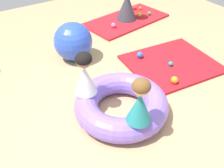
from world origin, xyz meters
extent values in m
plane|color=tan|center=(0.00, 0.00, 0.00)|extent=(8.00, 8.00, 0.00)
cube|color=#B21923|center=(1.32, 0.36, 0.02)|extent=(1.43, 1.28, 0.04)
cube|color=red|center=(1.70, 2.07, 0.02)|extent=(1.80, 1.09, 0.04)
torus|color=#8466E0|center=(0.05, -0.08, 0.14)|extent=(1.13, 1.13, 0.28)
cone|color=white|center=(-0.25, 0.21, 0.46)|extent=(0.37, 0.37, 0.35)
sphere|color=#936647|center=(-0.25, 0.21, 0.72)|extent=(0.18, 0.18, 0.18)
ellipsoid|color=black|center=(-0.25, 0.21, 0.74)|extent=(0.19, 0.19, 0.15)
cone|color=teal|center=(-0.02, -0.50, 0.46)|extent=(0.38, 0.38, 0.35)
sphere|color=beige|center=(-0.02, -0.50, 0.71)|extent=(0.17, 0.17, 0.17)
ellipsoid|color=brown|center=(-0.02, -0.50, 0.73)|extent=(0.19, 0.19, 0.15)
cone|color=#383842|center=(1.70, 2.07, 0.31)|extent=(0.57, 0.57, 0.53)
sphere|color=orange|center=(0.99, -0.03, 0.09)|extent=(0.10, 0.10, 0.10)
sphere|color=teal|center=(1.25, 0.31, 0.07)|extent=(0.07, 0.07, 0.07)
sphere|color=red|center=(2.15, 2.38, 0.08)|extent=(0.08, 0.08, 0.08)
sphere|color=yellow|center=(1.99, 2.02, 0.09)|extent=(0.09, 0.09, 0.09)
sphere|color=pink|center=(1.26, 1.89, 0.09)|extent=(0.10, 0.10, 0.10)
sphere|color=green|center=(2.22, 1.97, 0.08)|extent=(0.07, 0.07, 0.07)
sphere|color=blue|center=(1.00, 0.75, 0.09)|extent=(0.10, 0.10, 0.10)
sphere|color=orange|center=(2.25, 2.32, 0.07)|extent=(0.06, 0.06, 0.06)
sphere|color=blue|center=(0.16, 1.37, 0.30)|extent=(0.60, 0.60, 0.60)
camera|label=1|loc=(-1.31, -1.93, 2.23)|focal=41.49mm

